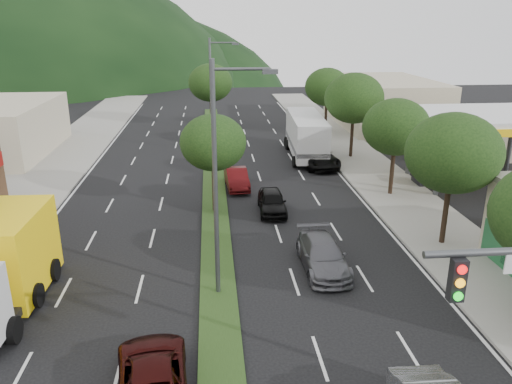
{
  "coord_description": "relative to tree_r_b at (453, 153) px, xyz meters",
  "views": [
    {
      "loc": [
        -0.12,
        -11.32,
        11.3
      ],
      "look_at": [
        2.23,
        14.09,
        2.56
      ],
      "focal_mm": 35.0,
      "sensor_mm": 36.0,
      "label": 1
    }
  ],
  "objects": [
    {
      "name": "car_queue_a",
      "position": [
        -8.45,
        5.61,
        -4.34
      ],
      "size": [
        1.75,
        4.12,
        1.39
      ],
      "primitive_type": "imported",
      "rotation": [
        0.0,
        0.0,
        -0.03
      ],
      "color": "black",
      "rests_on": "ground"
    },
    {
      "name": "car_queue_c",
      "position": [
        -10.37,
        10.61,
        -4.34
      ],
      "size": [
        1.72,
        4.29,
        1.39
      ],
      "primitive_type": "imported",
      "rotation": [
        0.0,
        0.0,
        0.06
      ],
      "color": "#470B0D",
      "rests_on": "ground"
    },
    {
      "name": "median",
      "position": [
        -12.0,
        16.0,
        -4.98
      ],
      "size": [
        1.6,
        56.0,
        0.12
      ],
      "primitive_type": "cube",
      "color": "#213714",
      "rests_on": "ground"
    },
    {
      "name": "bldg_right_far",
      "position": [
        7.5,
        32.0,
        -2.44
      ],
      "size": [
        10.0,
        16.0,
        5.2
      ],
      "primitive_type": "cube",
      "color": "beige",
      "rests_on": "ground"
    },
    {
      "name": "box_truck",
      "position": [
        -20.84,
        -3.96,
        -3.29
      ],
      "size": [
        3.09,
        7.57,
        3.7
      ],
      "rotation": [
        0.0,
        0.0,
        3.12
      ],
      "color": "silver",
      "rests_on": "ground"
    },
    {
      "name": "gas_canopy",
      "position": [
        7.0,
        10.0,
        -0.39
      ],
      "size": [
        12.2,
        8.2,
        5.25
      ],
      "color": "silver",
      "rests_on": "ground"
    },
    {
      "name": "motorhome",
      "position": [
        -3.84,
        18.8,
        -3.11
      ],
      "size": [
        3.44,
        9.57,
        3.62
      ],
      "rotation": [
        0.0,
        0.0,
        -0.06
      ],
      "color": "silver",
      "rests_on": "ground"
    },
    {
      "name": "tree_r_b",
      "position": [
        0.0,
        0.0,
        0.0
      ],
      "size": [
        4.8,
        4.8,
        6.94
      ],
      "color": "black",
      "rests_on": "sidewalk_right"
    },
    {
      "name": "tree_med_far",
      "position": [
        -12.0,
        32.0,
        -0.03
      ],
      "size": [
        4.8,
        4.8,
        6.94
      ],
      "color": "black",
      "rests_on": "median"
    },
    {
      "name": "tree_r_c",
      "position": [
        0.0,
        8.0,
        -0.29
      ],
      "size": [
        4.4,
        4.4,
        6.48
      ],
      "color": "black",
      "rests_on": "sidewalk_right"
    },
    {
      "name": "tree_med_near",
      "position": [
        -12.0,
        6.0,
        -0.61
      ],
      "size": [
        4.0,
        4.0,
        6.02
      ],
      "color": "black",
      "rests_on": "median"
    },
    {
      "name": "tree_r_e",
      "position": [
        0.0,
        28.0,
        -0.14
      ],
      "size": [
        4.6,
        4.6,
        6.71
      ],
      "color": "black",
      "rests_on": "sidewalk_right"
    },
    {
      "name": "suv_maroon",
      "position": [
        -14.19,
        -10.0,
        -4.36
      ],
      "size": [
        2.82,
        5.1,
        1.35
      ],
      "primitive_type": "imported",
      "rotation": [
        0.0,
        0.0,
        3.26
      ],
      "color": "black",
      "rests_on": "ground"
    },
    {
      "name": "sidewalk_right",
      "position": [
        0.5,
        13.0,
        -4.96
      ],
      "size": [
        5.0,
        90.0,
        0.15
      ],
      "primitive_type": "cube",
      "color": "gray",
      "rests_on": "ground"
    },
    {
      "name": "sidewalk_left",
      "position": [
        -25.0,
        13.0,
        -4.96
      ],
      "size": [
        6.0,
        90.0,
        0.15
      ],
      "primitive_type": "cube",
      "color": "gray",
      "rests_on": "ground"
    },
    {
      "name": "car_queue_d",
      "position": [
        -3.39,
        15.61,
        -4.26
      ],
      "size": [
        2.96,
        5.73,
        1.55
      ],
      "primitive_type": "imported",
      "rotation": [
        0.0,
        0.0,
        0.07
      ],
      "color": "black",
      "rests_on": "ground"
    },
    {
      "name": "streetlight_near",
      "position": [
        -11.79,
        -4.0,
        0.55
      ],
      "size": [
        2.6,
        0.25,
        10.0
      ],
      "color": "#47494C",
      "rests_on": "ground"
    },
    {
      "name": "tree_r_d",
      "position": [
        0.0,
        18.0,
        0.14
      ],
      "size": [
        5.0,
        5.0,
        7.17
      ],
      "color": "black",
      "rests_on": "sidewalk_right"
    },
    {
      "name": "streetlight_mid",
      "position": [
        -11.79,
        21.0,
        0.55
      ],
      "size": [
        2.6,
        0.25,
        10.0
      ],
      "color": "#47494C",
      "rests_on": "ground"
    },
    {
      "name": "car_queue_b",
      "position": [
        -6.95,
        -2.12,
        -4.32
      ],
      "size": [
        2.04,
        4.94,
        1.43
      ],
      "primitive_type": "imported",
      "rotation": [
        0.0,
        0.0,
        0.01
      ],
      "color": "#54545A",
      "rests_on": "ground"
    }
  ]
}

